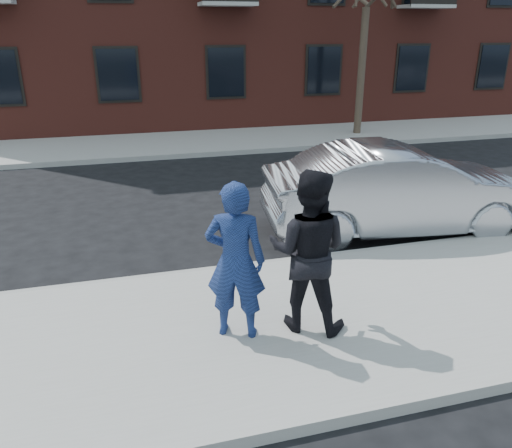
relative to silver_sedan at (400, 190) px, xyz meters
name	(u,v)px	position (x,y,z in m)	size (l,w,h in m)	color
ground	(410,302)	(-1.19, -2.50, -0.84)	(100.00, 100.00, 0.00)	black
near_sidewalk	(420,306)	(-1.19, -2.75, -0.77)	(50.00, 3.50, 0.15)	#9B9892
near_curb	(362,254)	(-1.19, -0.95, -0.77)	(50.00, 0.10, 0.15)	#999691
far_sidewalk	(235,140)	(-1.19, 8.75, -0.77)	(50.00, 3.50, 0.15)	#9B9892
far_curb	(248,152)	(-1.19, 6.95, -0.77)	(50.00, 0.10, 0.15)	#999691
silver_sedan	(400,190)	(0.00, 0.00, 0.00)	(1.78, 5.10, 1.68)	#999BA3
man_hoodie	(235,261)	(-3.84, -2.80, 0.29)	(0.84, 0.70, 1.97)	navy
man_peacoat	(308,251)	(-2.95, -2.86, 0.33)	(1.25, 1.17, 2.05)	black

